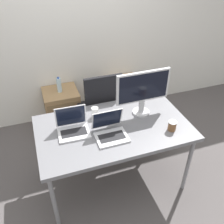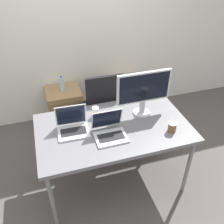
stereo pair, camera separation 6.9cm
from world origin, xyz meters
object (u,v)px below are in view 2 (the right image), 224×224
at_px(laptop_left, 73,126).
at_px(coffee_cup_white, 95,112).
at_px(cabinet_left, 65,108).
at_px(cabinet_right, 126,97).
at_px(monitor, 144,91).
at_px(water_bottle, 62,84).
at_px(laptop_right, 110,131).
at_px(coffee_cup_brown, 172,127).
at_px(office_chair, 102,116).

height_order(laptop_left, coffee_cup_white, laptop_left).
relative_size(cabinet_left, cabinet_right, 1.00).
bearing_deg(monitor, water_bottle, 123.48).
relative_size(cabinet_right, laptop_right, 1.91).
distance_m(water_bottle, laptop_right, 1.35).
height_order(laptop_right, monitor, monitor).
height_order(cabinet_left, coffee_cup_white, coffee_cup_white).
xyz_separation_m(water_bottle, laptop_left, (-0.04, -1.14, 0.16)).
bearing_deg(monitor, laptop_left, -175.30).
xyz_separation_m(cabinet_right, coffee_cup_brown, (-0.07, -1.43, 0.54)).
height_order(office_chair, coffee_cup_brown, office_chair).
relative_size(laptop_right, coffee_cup_white, 2.71).
distance_m(cabinet_right, coffee_cup_white, 1.33).
xyz_separation_m(laptop_left, coffee_cup_brown, (0.91, -0.29, -0.00)).
bearing_deg(coffee_cup_white, coffee_cup_brown, -34.86).
relative_size(office_chair, laptop_left, 3.49).
bearing_deg(laptop_left, office_chair, 54.41).
bearing_deg(laptop_left, water_bottle, 88.22).
relative_size(office_chair, coffee_cup_white, 9.74).
bearing_deg(coffee_cup_brown, water_bottle, 121.53).
bearing_deg(office_chair, cabinet_left, 129.78).
distance_m(water_bottle, coffee_cup_brown, 1.68).
bearing_deg(cabinet_left, laptop_right, -77.68).
distance_m(cabinet_right, coffee_cup_brown, 1.53).
distance_m(cabinet_right, monitor, 1.34).
xyz_separation_m(office_chair, cabinet_left, (-0.42, 0.50, -0.12)).
bearing_deg(cabinet_right, water_bottle, 179.87).
distance_m(office_chair, water_bottle, 0.71).
bearing_deg(cabinet_left, coffee_cup_white, -76.70).
bearing_deg(laptop_left, coffee_cup_white, 30.56).
height_order(office_chair, monitor, monitor).
distance_m(cabinet_left, laptop_left, 1.26).
relative_size(cabinet_right, coffee_cup_brown, 5.73).
bearing_deg(laptop_right, cabinet_right, 63.23).
relative_size(laptop_left, coffee_cup_brown, 3.09).
xyz_separation_m(water_bottle, coffee_cup_white, (0.23, -0.98, 0.16)).
distance_m(cabinet_left, coffee_cup_white, 1.14).
distance_m(cabinet_right, laptop_left, 1.59).
height_order(laptop_left, coffee_cup_brown, laptop_left).
bearing_deg(cabinet_right, office_chair, -136.33).
bearing_deg(coffee_cup_brown, office_chair, 116.39).
xyz_separation_m(cabinet_right, coffee_cup_white, (-0.71, -0.98, 0.55)).
bearing_deg(water_bottle, coffee_cup_white, -76.73).
relative_size(monitor, coffee_cup_white, 5.08).
distance_m(coffee_cup_white, coffee_cup_brown, 0.79).
relative_size(cabinet_left, laptop_left, 1.85).
bearing_deg(coffee_cup_white, water_bottle, 103.27).
bearing_deg(coffee_cup_brown, cabinet_left, 121.57).
xyz_separation_m(laptop_right, coffee_cup_brown, (0.59, -0.12, 0.00)).
height_order(cabinet_left, laptop_right, laptop_right).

